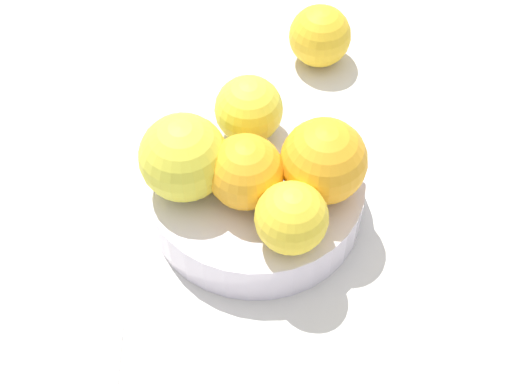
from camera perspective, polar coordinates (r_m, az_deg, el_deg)
The scene contains 8 objects.
ground_plane at distance 69.87cm, azimuth 0.00°, elevation -1.81°, with size 110.00×110.00×2.00cm, color silver.
fruit_bowl at distance 67.40cm, azimuth 0.00°, elevation -0.29°, with size 19.44×19.44×4.38cm.
orange_in_bowl_0 at distance 62.36cm, azimuth 5.23°, elevation 2.38°, with size 7.43×7.43×7.43cm, color #F9A823.
orange_in_bowl_1 at distance 62.54cm, azimuth -5.60°, elevation 2.65°, with size 7.61×7.61×7.61cm, color yellow.
orange_in_bowl_2 at distance 66.94cm, azimuth -0.56°, elevation 6.37°, with size 6.21×6.21×6.21cm, color yellow.
orange_in_bowl_3 at distance 59.45cm, azimuth 2.75°, elevation -2.00°, with size 6.06×6.06×6.06cm, color yellow.
orange_in_bowl_4 at distance 61.81cm, azimuth -0.40°, elevation 1.39°, with size 6.53×6.53×6.53cm, color #F9A823.
orange_loose_0 at distance 80.85cm, azimuth 4.94°, elevation 11.88°, with size 6.65×6.65×6.65cm, color yellow.
Camera 1 is at (36.39, 18.25, 55.79)cm, focal length 51.99 mm.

